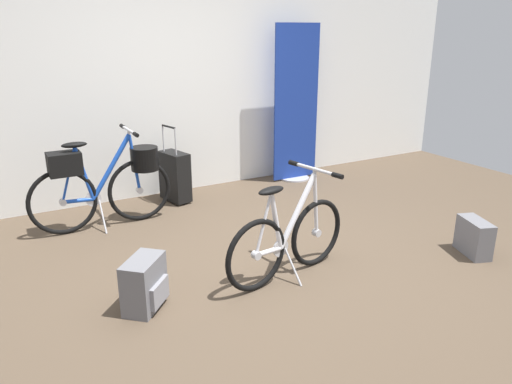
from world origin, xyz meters
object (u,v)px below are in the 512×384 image
at_px(folding_bike_foreground, 288,238).
at_px(display_bike_left, 106,178).
at_px(floor_banner_stand, 296,112).
at_px(backpack_on_floor, 475,237).
at_px(handbag_on_floor, 145,284).
at_px(rolling_suitcase, 175,176).

distance_m(folding_bike_foreground, display_bike_left, 1.91).
bearing_deg(floor_banner_stand, backpack_on_floor, -87.66).
bearing_deg(handbag_on_floor, display_bike_left, 84.84).
bearing_deg(display_bike_left, floor_banner_stand, 10.12).
relative_size(backpack_on_floor, handbag_on_floor, 0.99).
bearing_deg(folding_bike_foreground, display_bike_left, 118.97).
height_order(folding_bike_foreground, backpack_on_floor, folding_bike_foreground).
bearing_deg(rolling_suitcase, handbag_on_floor, -115.87).
distance_m(folding_bike_foreground, handbag_on_floor, 1.07).
xyz_separation_m(folding_bike_foreground, backpack_on_floor, (1.55, -0.43, -0.17)).
height_order(folding_bike_foreground, rolling_suitcase, rolling_suitcase).
distance_m(folding_bike_foreground, backpack_on_floor, 1.62).
height_order(backpack_on_floor, handbag_on_floor, handbag_on_floor).
distance_m(floor_banner_stand, display_bike_left, 2.43).
bearing_deg(floor_banner_stand, handbag_on_floor, -141.60).
relative_size(display_bike_left, backpack_on_floor, 3.56).
bearing_deg(rolling_suitcase, folding_bike_foreground, -86.30).
height_order(floor_banner_stand, folding_bike_foreground, floor_banner_stand).
xyz_separation_m(rolling_suitcase, handbag_on_floor, (-0.93, -1.92, -0.11)).
height_order(rolling_suitcase, handbag_on_floor, rolling_suitcase).
xyz_separation_m(rolling_suitcase, backpack_on_floor, (1.68, -2.45, -0.14)).
height_order(display_bike_left, rolling_suitcase, display_bike_left).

